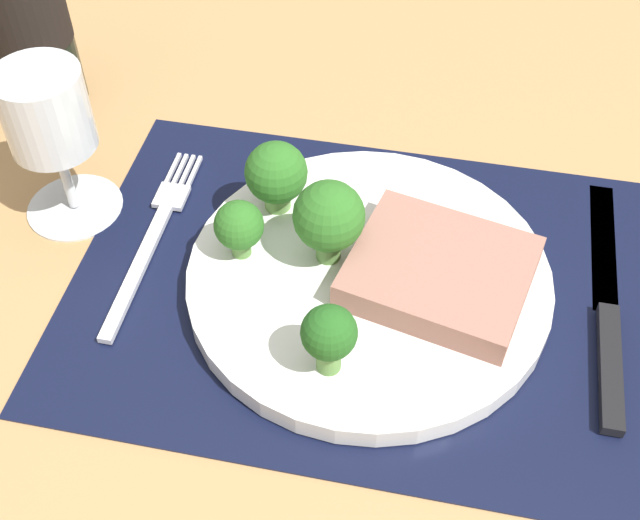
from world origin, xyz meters
TOP-DOWN VIEW (x-y plane):
  - ground_plane at (0.00, 0.00)cm, footprint 140.00×110.00cm
  - placemat at (0.00, 0.00)cm, footprint 42.26×30.30cm
  - plate at (0.00, 0.00)cm, footprint 25.62×25.62cm
  - steak at (4.83, 0.23)cm, footprint 13.83×12.52cm
  - broccoli_near_steak at (-7.78, 5.12)cm, footprint 4.61×4.61cm
  - broccoli_near_fork at (-3.07, 0.87)cm, footprint 4.98×4.98cm
  - broccoli_front_edge at (-1.26, -8.34)cm, footprint 3.53×3.53cm
  - broccoli_back_left at (-9.21, -0.03)cm, footprint 3.52×3.52cm
  - fork at (-16.58, 1.42)cm, footprint 2.40×19.20cm
  - knife at (16.64, 0.53)cm, footprint 1.80×23.00cm
  - wine_glass at (-23.78, 3.59)cm, footprint 7.39×7.39cm

SIDE VIEW (x-z plane):
  - ground_plane at x=0.00cm, z-range -3.00..0.00cm
  - placemat at x=0.00cm, z-range 0.00..0.30cm
  - fork at x=-16.58cm, z-range 0.30..0.80cm
  - knife at x=16.64cm, z-range 0.20..1.00cm
  - plate at x=0.00cm, z-range 0.30..1.90cm
  - steak at x=4.83cm, z-range 1.90..4.07cm
  - broccoli_back_left at x=-9.21cm, z-range 2.30..6.88cm
  - broccoli_near_steak at x=-7.78cm, z-range 2.29..7.98cm
  - broccoli_front_edge at x=-1.26cm, z-range 2.54..7.89cm
  - broccoli_near_fork at x=-3.07cm, z-range 2.54..9.10cm
  - wine_glass at x=-23.78cm, z-range 2.18..14.82cm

